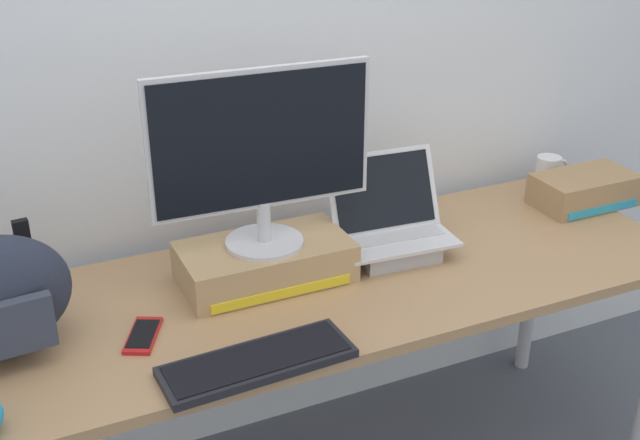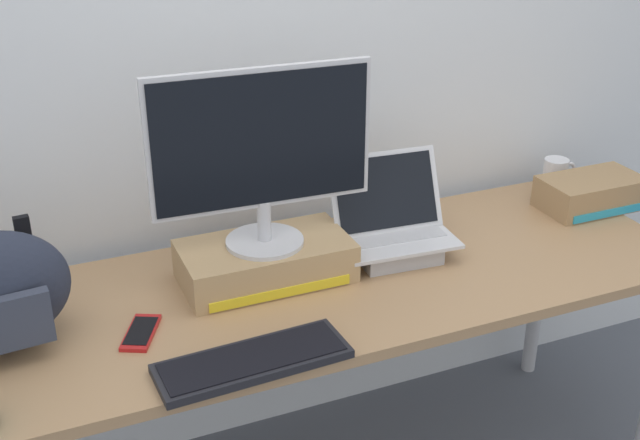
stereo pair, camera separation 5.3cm
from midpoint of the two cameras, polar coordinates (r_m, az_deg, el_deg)
name	(u,v)px [view 1 (the left image)]	position (r m, az deg, el deg)	size (l,w,h in m)	color
back_wall	(254,39)	(2.33, -5.38, 12.64)	(7.00, 0.10, 2.60)	silver
desk	(320,303)	(2.17, -0.71, -5.93)	(2.07, 0.70, 0.75)	#A87F56
toner_box_yellow	(265,262)	(2.13, -4.62, -2.97)	(0.45, 0.24, 0.10)	tan
desktop_monitor	(262,153)	(2.00, -4.92, 4.77)	(0.57, 0.20, 0.47)	silver
open_laptop	(390,234)	(2.26, 4.33, -1.03)	(0.34, 0.26, 0.27)	#ADADB2
external_keyboard	(258,362)	(1.82, -5.30, -9.97)	(0.44, 0.17, 0.02)	black
coffee_mug	(549,171)	(2.81, 15.37, 3.37)	(0.12, 0.08, 0.10)	silver
cell_phone	(143,335)	(1.96, -13.20, -7.97)	(0.12, 0.16, 0.01)	red
toner_box_cyan	(584,190)	(2.69, 17.67, 2.07)	(0.32, 0.18, 0.10)	#9E7A51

